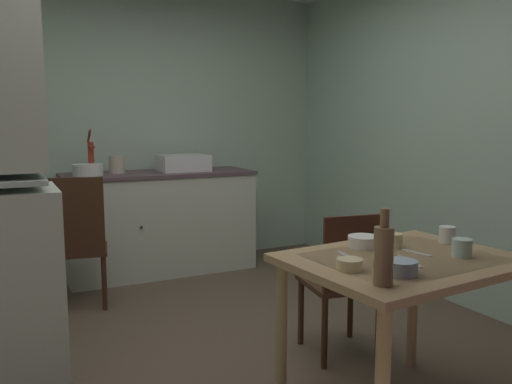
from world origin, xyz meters
TOP-DOWN VIEW (x-y plane):
  - ground_plane at (0.00, 0.00)m, footprint 5.38×5.38m
  - wall_back at (0.00, 2.24)m, footprint 3.97×0.10m
  - wall_right at (1.98, 0.00)m, footprint 0.10×4.48m
  - counter_cabinet at (0.17, 1.87)m, footprint 1.69×0.64m
  - sink_basin at (0.40, 1.87)m, footprint 0.44×0.34m
  - hand_pump at (-0.41, 1.92)m, footprint 0.05×0.27m
  - mixing_bowl_counter at (-0.45, 1.82)m, footprint 0.25×0.25m
  - stoneware_crock at (-0.19, 1.92)m, footprint 0.14×0.14m
  - dining_table at (0.50, -0.95)m, footprint 1.07×0.85m
  - chair_far_side at (0.63, -0.33)m, footprint 0.46×0.46m
  - chair_by_counter at (-0.63, 1.19)m, footprint 0.46×0.46m
  - serving_bowl_wide at (0.30, -1.15)m, footprint 0.13×0.13m
  - soup_bowl_small at (0.16, -1.00)m, footprint 0.11×0.11m
  - sauce_dish at (0.45, -0.72)m, footprint 0.15×0.15m
  - teacup_mint at (0.89, -0.83)m, footprint 0.08×0.08m
  - mug_dark at (0.59, -0.78)m, footprint 0.09×0.09m
  - teacup_cream at (0.74, -1.06)m, footprint 0.09×0.09m
  - glass_bottle at (0.15, -1.22)m, footprint 0.07×0.07m
  - table_knife at (0.47, -1.02)m, footprint 0.06×0.20m
  - teaspoon_near_bowl at (0.28, -0.80)m, footprint 0.05×0.13m
  - teaspoon_by_cup at (0.60, -0.92)m, footprint 0.04×0.15m

SIDE VIEW (x-z plane):
  - ground_plane at x=0.00m, z-range 0.00..0.00m
  - counter_cabinet at x=0.17m, z-range 0.00..0.92m
  - chair_far_side at x=0.63m, z-range 0.03..0.89m
  - chair_by_counter at x=-0.63m, z-range 0.01..1.00m
  - dining_table at x=0.50m, z-range 0.27..1.03m
  - table_knife at x=0.47m, z-range 0.76..0.77m
  - teaspoon_near_bowl at x=0.28m, z-range 0.76..0.77m
  - teaspoon_by_cup at x=0.60m, z-range 0.76..0.77m
  - soup_bowl_small at x=0.16m, z-range 0.76..0.81m
  - sauce_dish at x=0.45m, z-range 0.76..0.82m
  - serving_bowl_wide at x=0.30m, z-range 0.76..0.82m
  - mug_dark at x=0.59m, z-range 0.76..0.83m
  - teacup_cream at x=0.74m, z-range 0.76..0.84m
  - teacup_mint at x=0.89m, z-range 0.76..0.84m
  - glass_bottle at x=0.15m, z-range 0.73..1.02m
  - mixing_bowl_counter at x=-0.45m, z-range 0.92..1.02m
  - stoneware_crock at x=-0.19m, z-range 0.92..1.07m
  - sink_basin at x=0.40m, z-range 0.92..1.07m
  - hand_pump at x=-0.41m, z-range 0.90..1.29m
  - wall_back at x=0.00m, z-range 0.00..2.63m
  - wall_right at x=1.98m, z-range 0.00..2.63m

